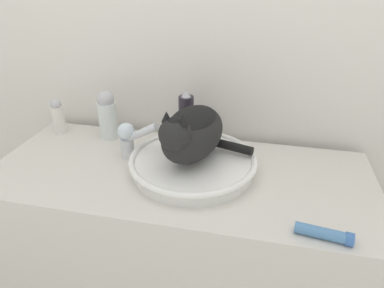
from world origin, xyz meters
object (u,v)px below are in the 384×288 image
(cat, at_px, (192,132))
(lotion_bottle_white, at_px, (108,115))
(faucet, at_px, (129,138))
(cream_tube, at_px, (324,234))
(deodorant_stick, at_px, (58,116))
(hairspray_can_black, at_px, (186,121))

(cat, relative_size, lotion_bottle_white, 1.62)
(cat, height_order, lotion_bottle_white, cat)
(faucet, xyz_separation_m, cream_tube, (0.59, -0.26, -0.06))
(cat, xyz_separation_m, deodorant_stick, (-0.55, 0.17, -0.07))
(cat, xyz_separation_m, lotion_bottle_white, (-0.35, 0.17, -0.05))
(hairspray_can_black, bearing_deg, cream_tube, -41.97)
(faucet, xyz_separation_m, deodorant_stick, (-0.34, 0.13, -0.01))
(cat, distance_m, deodorant_stick, 0.58)
(lotion_bottle_white, bearing_deg, hairspray_can_black, 0.00)
(faucet, height_order, cream_tube, faucet)
(deodorant_stick, height_order, cream_tube, deodorant_stick)
(hairspray_can_black, distance_m, cream_tube, 0.58)
(cat, bearing_deg, deodorant_stick, -91.90)
(cat, bearing_deg, hairspray_can_black, -146.29)
(deodorant_stick, xyz_separation_m, lotion_bottle_white, (0.20, 0.00, 0.02))
(hairspray_can_black, distance_m, lotion_bottle_white, 0.29)
(deodorant_stick, height_order, lotion_bottle_white, lotion_bottle_white)
(cream_tube, bearing_deg, hairspray_can_black, 138.03)
(faucet, bearing_deg, deodorant_stick, 167.67)
(lotion_bottle_white, bearing_deg, cream_tube, -28.03)
(lotion_bottle_white, height_order, cream_tube, lotion_bottle_white)
(hairspray_can_black, relative_size, lotion_bottle_white, 1.14)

